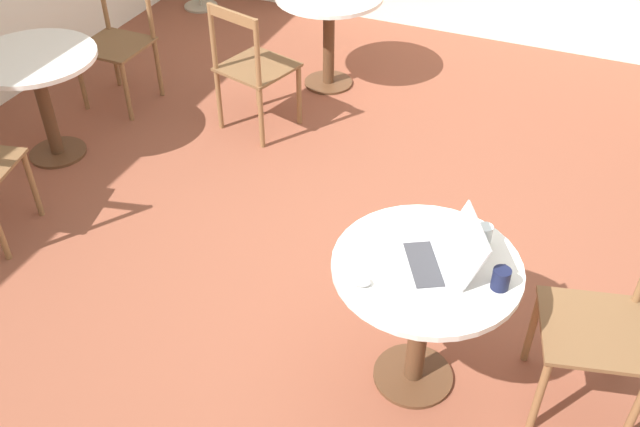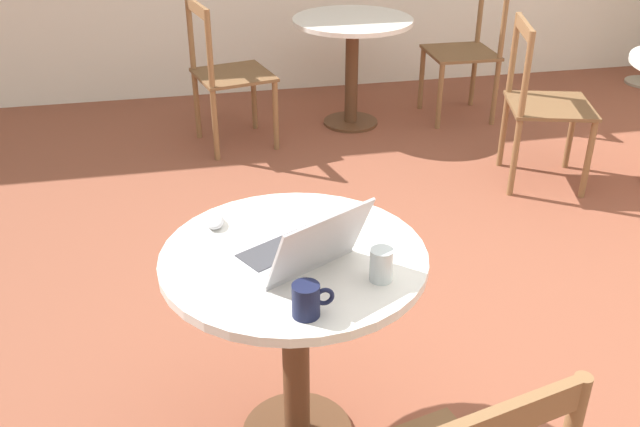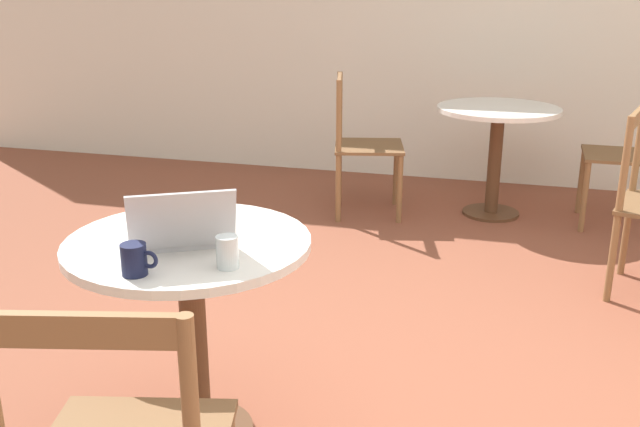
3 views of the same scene
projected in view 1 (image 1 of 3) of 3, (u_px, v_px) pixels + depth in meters
The scene contains 11 objects.
ground_plane at pixel (371, 269), 4.00m from camera, with size 16.00×16.00×0.00m, color brown.
cafe_table_near at pixel (424, 291), 3.05m from camera, with size 0.80×0.80×0.74m.
cafe_table_mid at pixel (329, 14), 5.31m from camera, with size 0.80×0.80×0.74m.
cafe_table_far at pixel (38, 78), 4.54m from camera, with size 0.80×0.80×0.74m.
chair_near_front at pixel (606, 330), 3.02m from camera, with size 0.55×0.55×0.94m.
chair_mid_left at pixel (253, 69), 4.86m from camera, with size 0.56×0.56×0.94m.
chair_far_right at pixel (118, 42), 5.19m from camera, with size 0.46×0.46×0.94m.
laptop at pixel (440, 258), 2.91m from camera, with size 0.43×0.42×0.21m.
mouse at pixel (359, 280), 2.85m from camera, with size 0.06×0.10×0.03m.
mug at pixel (501, 278), 2.82m from camera, with size 0.11×0.07×0.09m.
drinking_glass at pixel (484, 235), 3.02m from camera, with size 0.07×0.07×0.10m.
Camera 1 is at (-2.80, -0.87, 2.76)m, focal length 40.00 mm.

